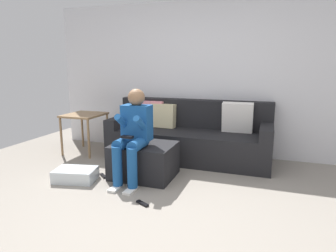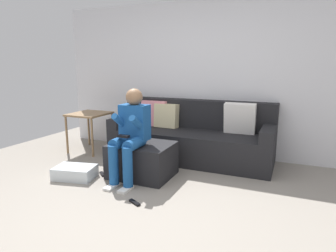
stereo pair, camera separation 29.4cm
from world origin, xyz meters
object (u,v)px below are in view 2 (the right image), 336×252
object	(u,v)px
remote_by_storage_bin	(102,174)
storage_bin	(75,172)
couch_sectional	(191,137)
side_table	(90,118)
ottoman	(142,160)
person_seated	(130,131)
remote_near_ottoman	(135,202)

from	to	relation	value
remote_by_storage_bin	storage_bin	bearing A→B (deg)	-98.04
storage_bin	couch_sectional	bearing A→B (deg)	51.13
storage_bin	side_table	size ratio (longest dim) A/B	0.77
couch_sectional	side_table	distance (m)	1.75
couch_sectional	remote_by_storage_bin	xyz separation A→B (m)	(-0.85, -1.15, -0.33)
ottoman	storage_bin	bearing A→B (deg)	-151.14
person_seated	remote_by_storage_bin	bearing A→B (deg)	179.85
side_table	person_seated	bearing A→B (deg)	-34.03
couch_sectional	ottoman	distance (m)	1.02
storage_bin	side_table	distance (m)	1.36
person_seated	remote_near_ottoman	distance (m)	0.90
couch_sectional	ottoman	world-z (taller)	couch_sectional
person_seated	remote_by_storage_bin	world-z (taller)	person_seated
side_table	remote_near_ottoman	size ratio (longest dim) A/B	3.95
person_seated	storage_bin	distance (m)	0.93
couch_sectional	remote_near_ottoman	world-z (taller)	couch_sectional
couch_sectional	ottoman	xyz separation A→B (m)	(-0.35, -0.96, -0.12)
couch_sectional	side_table	bearing A→B (deg)	-171.49
side_table	remote_near_ottoman	xyz separation A→B (m)	(1.67, -1.44, -0.55)
couch_sectional	remote_near_ottoman	xyz separation A→B (m)	(-0.04, -1.70, -0.33)
side_table	couch_sectional	bearing A→B (deg)	8.51
remote_near_ottoman	remote_by_storage_bin	world-z (taller)	same
storage_bin	remote_near_ottoman	size ratio (longest dim) A/B	3.06
person_seated	storage_bin	bearing A→B (deg)	-162.17
ottoman	side_table	size ratio (longest dim) A/B	1.20
ottoman	remote_near_ottoman	bearing A→B (deg)	-67.66
ottoman	remote_by_storage_bin	world-z (taller)	ottoman
couch_sectional	remote_near_ottoman	size ratio (longest dim) A/B	14.89
couch_sectional	remote_by_storage_bin	bearing A→B (deg)	-126.62
storage_bin	remote_near_ottoman	bearing A→B (deg)	-16.94
side_table	remote_near_ottoman	bearing A→B (deg)	-40.72
person_seated	side_table	xyz separation A→B (m)	(-1.32, 0.89, -0.07)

